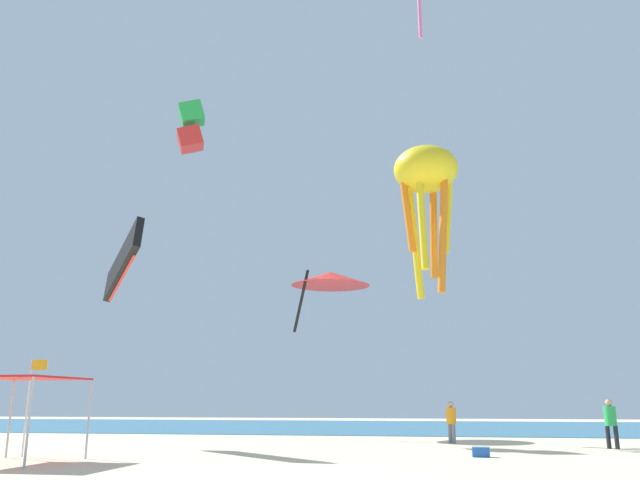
{
  "coord_description": "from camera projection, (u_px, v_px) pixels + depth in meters",
  "views": [
    {
      "loc": [
        3.65,
        -15.14,
        1.81
      ],
      "look_at": [
        -0.9,
        10.74,
        8.38
      ],
      "focal_mm": 36.16,
      "sensor_mm": 36.0,
      "label": 1
    }
  ],
  "objects": [
    {
      "name": "banner_flag",
      "position": [
        30.0,
        397.0,
        21.81
      ],
      "size": [
        0.61,
        0.06,
        3.18
      ],
      "color": "silver",
      "rests_on": "ground"
    },
    {
      "name": "ocean_strip",
      "position": [
        386.0,
        426.0,
        46.01
      ],
      "size": [
        110.0,
        25.78,
        0.03
      ],
      "primitive_type": "cube",
      "color": "teal",
      "rests_on": "ground"
    },
    {
      "name": "person_near_tent",
      "position": [
        451.0,
        418.0,
        28.33
      ],
      "size": [
        0.42,
        0.44,
        1.78
      ],
      "rotation": [
        0.0,
        0.0,
        5.22
      ],
      "color": "slate",
      "rests_on": "ground"
    },
    {
      "name": "cooler_box",
      "position": [
        481.0,
        451.0,
        21.28
      ],
      "size": [
        0.57,
        0.37,
        0.35
      ],
      "color": "blue",
      "rests_on": "ground"
    },
    {
      "name": "kite_delta_red",
      "position": [
        330.0,
        279.0,
        35.34
      ],
      "size": [
        6.13,
        6.13,
        3.4
      ],
      "rotation": [
        0.0,
        0.0,
        0.73
      ],
      "color": "red"
    },
    {
      "name": "person_leftmost",
      "position": [
        610.0,
        419.0,
        25.02
      ],
      "size": [
        0.45,
        0.45,
        1.88
      ],
      "rotation": [
        0.0,
        0.0,
        5.52
      ],
      "color": "black",
      "rests_on": "ground"
    },
    {
      "name": "kite_parafoil_black",
      "position": [
        123.0,
        262.0,
        27.91
      ],
      "size": [
        3.37,
        4.16,
        3.07
      ],
      "rotation": [
        0.0,
        0.0,
        2.28
      ],
      "color": "black"
    },
    {
      "name": "kite_box_green",
      "position": [
        191.0,
        127.0,
        38.34
      ],
      "size": [
        1.97,
        1.81,
        3.12
      ],
      "rotation": [
        0.0,
        0.0,
        5.08
      ],
      "color": "green"
    },
    {
      "name": "kite_octopus_yellow",
      "position": [
        426.0,
        177.0,
        31.74
      ],
      "size": [
        3.84,
        3.84,
        7.48
      ],
      "rotation": [
        0.0,
        0.0,
        0.25
      ],
      "color": "yellow"
    },
    {
      "name": "canopy_tent",
      "position": [
        23.0,
        381.0,
        19.84
      ],
      "size": [
        2.89,
        3.28,
        2.52
      ],
      "color": "#B2B2B7",
      "rests_on": "ground"
    }
  ]
}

